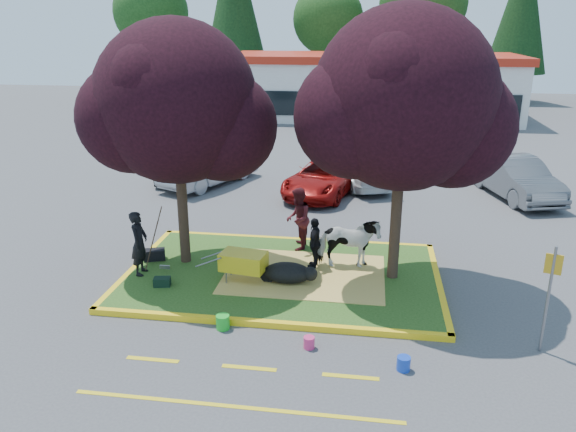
# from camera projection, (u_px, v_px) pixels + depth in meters

# --- Properties ---
(ground) EXTENTS (90.00, 90.00, 0.00)m
(ground) POSITION_uv_depth(u_px,v_px,m) (282.00, 278.00, 15.03)
(ground) COLOR #424244
(ground) RESTS_ON ground
(median_island) EXTENTS (8.00, 5.00, 0.15)m
(median_island) POSITION_uv_depth(u_px,v_px,m) (282.00, 275.00, 15.00)
(median_island) COLOR #244716
(median_island) RESTS_ON ground
(curb_near) EXTENTS (8.30, 0.16, 0.15)m
(curb_near) POSITION_uv_depth(u_px,v_px,m) (264.00, 324.00, 12.59)
(curb_near) COLOR yellow
(curb_near) RESTS_ON ground
(curb_far) EXTENTS (8.30, 0.16, 0.15)m
(curb_far) POSITION_uv_depth(u_px,v_px,m) (295.00, 240.00, 17.42)
(curb_far) COLOR yellow
(curb_far) RESTS_ON ground
(curb_left) EXTENTS (0.16, 5.30, 0.15)m
(curb_left) POSITION_uv_depth(u_px,v_px,m) (137.00, 266.00, 15.57)
(curb_left) COLOR yellow
(curb_left) RESTS_ON ground
(curb_right) EXTENTS (0.16, 5.30, 0.15)m
(curb_right) POSITION_uv_depth(u_px,v_px,m) (439.00, 285.00, 14.44)
(curb_right) COLOR yellow
(curb_right) RESTS_ON ground
(straw_bedding) EXTENTS (4.20, 3.00, 0.01)m
(straw_bedding) POSITION_uv_depth(u_px,v_px,m) (305.00, 274.00, 14.89)
(straw_bedding) COLOR #E4C85E
(straw_bedding) RESTS_ON median_island
(tree_purple_left) EXTENTS (5.06, 4.20, 6.51)m
(tree_purple_left) POSITION_uv_depth(u_px,v_px,m) (177.00, 110.00, 14.35)
(tree_purple_left) COLOR black
(tree_purple_left) RESTS_ON median_island
(tree_purple_right) EXTENTS (5.30, 4.40, 6.82)m
(tree_purple_right) POSITION_uv_depth(u_px,v_px,m) (404.00, 108.00, 13.31)
(tree_purple_right) COLOR black
(tree_purple_right) RESTS_ON median_island
(fire_lane_stripe_a) EXTENTS (1.10, 0.12, 0.01)m
(fire_lane_stripe_a) POSITION_uv_depth(u_px,v_px,m) (153.00, 359.00, 11.37)
(fire_lane_stripe_a) COLOR yellow
(fire_lane_stripe_a) RESTS_ON ground
(fire_lane_stripe_b) EXTENTS (1.10, 0.12, 0.01)m
(fire_lane_stripe_b) POSITION_uv_depth(u_px,v_px,m) (249.00, 368.00, 11.10)
(fire_lane_stripe_b) COLOR yellow
(fire_lane_stripe_b) RESTS_ON ground
(fire_lane_stripe_c) EXTENTS (1.10, 0.12, 0.01)m
(fire_lane_stripe_c) POSITION_uv_depth(u_px,v_px,m) (351.00, 377.00, 10.82)
(fire_lane_stripe_c) COLOR yellow
(fire_lane_stripe_c) RESTS_ON ground
(fire_lane_long) EXTENTS (6.00, 0.10, 0.01)m
(fire_lane_long) POSITION_uv_depth(u_px,v_px,m) (235.00, 407.00, 9.98)
(fire_lane_long) COLOR yellow
(fire_lane_long) RESTS_ON ground
(retail_building) EXTENTS (20.40, 8.40, 4.40)m
(retail_building) POSITION_uv_depth(u_px,v_px,m) (370.00, 85.00, 40.19)
(retail_building) COLOR silver
(retail_building) RESTS_ON ground
(treeline) EXTENTS (46.58, 7.80, 14.63)m
(treeline) POSITION_uv_depth(u_px,v_px,m) (365.00, 7.00, 47.52)
(treeline) COLOR black
(treeline) RESTS_ON ground
(cow) EXTENTS (1.75, 0.91, 1.43)m
(cow) POSITION_uv_depth(u_px,v_px,m) (348.00, 243.00, 15.07)
(cow) COLOR white
(cow) RESTS_ON median_island
(calf) EXTENTS (1.35, 0.94, 0.53)m
(calf) POSITION_uv_depth(u_px,v_px,m) (288.00, 273.00, 14.35)
(calf) COLOR black
(calf) RESTS_ON median_island
(handler) EXTENTS (0.44, 0.65, 1.73)m
(handler) POSITION_uv_depth(u_px,v_px,m) (139.00, 243.00, 14.67)
(handler) COLOR black
(handler) RESTS_ON median_island
(visitor_a) EXTENTS (0.73, 0.92, 1.84)m
(visitor_a) POSITION_uv_depth(u_px,v_px,m) (298.00, 219.00, 16.32)
(visitor_a) COLOR #4A151B
(visitor_a) RESTS_ON median_island
(visitor_b) EXTENTS (0.42, 0.85, 1.40)m
(visitor_b) POSITION_uv_depth(u_px,v_px,m) (315.00, 243.00, 15.14)
(visitor_b) COLOR black
(visitor_b) RESTS_ON median_island
(wheelbarrow) EXTENTS (2.06, 0.85, 0.77)m
(wheelbarrow) POSITION_uv_depth(u_px,v_px,m) (244.00, 262.00, 14.35)
(wheelbarrow) COLOR black
(wheelbarrow) RESTS_ON median_island
(gear_bag_dark) EXTENTS (0.67, 0.51, 0.30)m
(gear_bag_dark) POSITION_uv_depth(u_px,v_px,m) (154.00, 255.00, 15.77)
(gear_bag_dark) COLOR black
(gear_bag_dark) RESTS_ON median_island
(gear_bag_green) EXTENTS (0.46, 0.33, 0.22)m
(gear_bag_green) POSITION_uv_depth(u_px,v_px,m) (162.00, 282.00, 14.20)
(gear_bag_green) COLOR black
(gear_bag_green) RESTS_ON median_island
(sign_post) EXTENTS (0.32, 0.13, 2.34)m
(sign_post) POSITION_uv_depth(u_px,v_px,m) (550.00, 289.00, 11.23)
(sign_post) COLOR slate
(sign_post) RESTS_ON ground
(bucket_green) EXTENTS (0.40, 0.40, 0.33)m
(bucket_green) POSITION_uv_depth(u_px,v_px,m) (223.00, 322.00, 12.48)
(bucket_green) COLOR green
(bucket_green) RESTS_ON ground
(bucket_pink) EXTENTS (0.31, 0.31, 0.26)m
(bucket_pink) POSITION_uv_depth(u_px,v_px,m) (309.00, 342.00, 11.75)
(bucket_pink) COLOR #D9306D
(bucket_pink) RESTS_ON ground
(bucket_blue) EXTENTS (0.34, 0.34, 0.29)m
(bucket_blue) POSITION_uv_depth(u_px,v_px,m) (404.00, 364.00, 10.99)
(bucket_blue) COLOR #173FBF
(bucket_blue) RESTS_ON ground
(car_black) EXTENTS (1.86, 3.92, 1.29)m
(car_black) POSITION_uv_depth(u_px,v_px,m) (180.00, 165.00, 24.32)
(car_black) COLOR black
(car_black) RESTS_ON ground
(car_silver) EXTENTS (3.48, 5.02, 1.57)m
(car_silver) POSITION_uv_depth(u_px,v_px,m) (209.00, 166.00, 23.55)
(car_silver) COLOR #97999E
(car_silver) RESTS_ON ground
(car_red) EXTENTS (3.36, 5.19, 1.33)m
(car_red) POSITION_uv_depth(u_px,v_px,m) (324.00, 178.00, 22.21)
(car_red) COLOR maroon
(car_red) RESTS_ON ground
(car_white) EXTENTS (2.94, 4.44, 1.20)m
(car_white) POSITION_uv_depth(u_px,v_px,m) (361.00, 172.00, 23.33)
(car_white) COLOR silver
(car_white) RESTS_ON ground
(car_grey) EXTENTS (2.93, 5.06, 1.58)m
(car_grey) POSITION_uv_depth(u_px,v_px,m) (516.00, 178.00, 21.74)
(car_grey) COLOR #55585D
(car_grey) RESTS_ON ground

